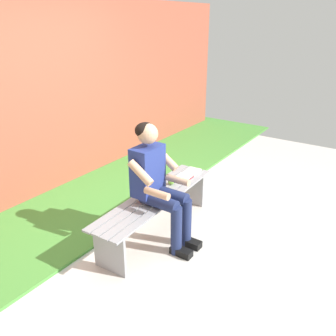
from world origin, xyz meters
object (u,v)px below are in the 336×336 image
Objects in this scene: person_seated at (158,180)px; book_open at (188,174)px; bench_near at (156,204)px; apple at (171,182)px.

person_seated is 2.97× the size of book_open.
person_seated is (0.11, 0.10, 0.34)m from bench_near.
person_seated is 0.48m from apple.
book_open is (-0.74, -0.10, -0.23)m from person_seated.
apple is at bearing -6.60° from book_open.
apple is 0.17× the size of book_open.
bench_near is at bearing -2.53° from book_open.
bench_near is 0.37m from person_seated.
person_seated is at bearing 43.24° from bench_near.
person_seated is 17.45× the size of apple.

